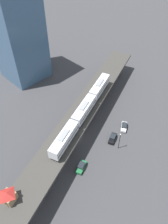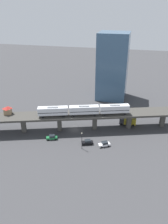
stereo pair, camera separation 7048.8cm
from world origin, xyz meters
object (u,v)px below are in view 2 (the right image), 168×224
(subway_train, at_px, (84,110))
(street_car_green, at_px, (52,137))
(street_car_black, at_px, (87,142))
(street_car_white, at_px, (104,144))
(delivery_truck, at_px, (128,121))
(signal_hut, at_px, (8,110))
(office_tower, at_px, (113,67))
(street_lamp, at_px, (82,139))

(subway_train, bearing_deg, street_car_green, 130.87)
(street_car_green, distance_m, street_car_black, 14.54)
(street_car_white, distance_m, delivery_truck, 20.48)
(subway_train, relative_size, signal_hut, 8.84)
(street_car_white, bearing_deg, street_car_black, 92.78)
(subway_train, bearing_deg, office_tower, -8.25)
(street_car_green, bearing_deg, street_lamp, -103.89)
(street_car_white, height_order, street_car_black, same)
(delivery_truck, bearing_deg, street_car_white, 158.53)
(signal_hut, relative_size, delivery_truck, 0.56)
(street_lamp, bearing_deg, office_tower, -3.81)
(street_car_white, bearing_deg, street_car_green, 91.12)
(delivery_truck, bearing_deg, street_lamp, 145.94)
(street_car_white, bearing_deg, office_tower, 4.91)
(street_car_green, distance_m, delivery_truck, 34.60)
(street_car_black, bearing_deg, office_tower, -2.58)
(subway_train, xyz_separation_m, street_lamp, (-12.67, -2.37, -5.94))
(subway_train, xyz_separation_m, street_car_black, (-9.31, -3.68, -9.11))
(delivery_truck, bearing_deg, street_car_black, 144.03)
(office_tower, bearing_deg, delivery_truck, -159.15)
(street_car_green, bearing_deg, street_car_black, -89.64)
(street_lamp, xyz_separation_m, office_tower, (53.69, -3.58, 13.89))
(signal_hut, relative_size, street_car_green, 0.86)
(street_car_green, height_order, street_lamp, street_lamp)
(signal_hut, xyz_separation_m, street_car_white, (-2.45, -41.25, -8.37))
(signal_hut, distance_m, street_car_black, 35.79)
(signal_hut, bearing_deg, street_car_green, -98.07)
(street_car_black, xyz_separation_m, delivery_truck, (19.37, -14.06, 0.82))
(street_car_green, relative_size, office_tower, 0.13)
(street_car_green, relative_size, delivery_truck, 0.65)
(delivery_truck, height_order, street_lamp, street_lamp)
(office_tower, bearing_deg, subway_train, 171.75)
(street_car_black, bearing_deg, delivery_truck, -35.97)
(street_car_white, relative_size, office_tower, 0.13)
(street_lamp, distance_m, office_tower, 55.57)
(delivery_truck, distance_m, office_tower, 36.89)
(signal_hut, bearing_deg, street_car_black, -94.56)
(office_tower, bearing_deg, street_car_black, 177.42)
(subway_train, distance_m, street_lamp, 14.20)
(street_lamp, height_order, office_tower, office_tower)
(subway_train, height_order, street_car_green, subway_train)
(street_car_green, bearing_deg, office_tower, -18.44)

